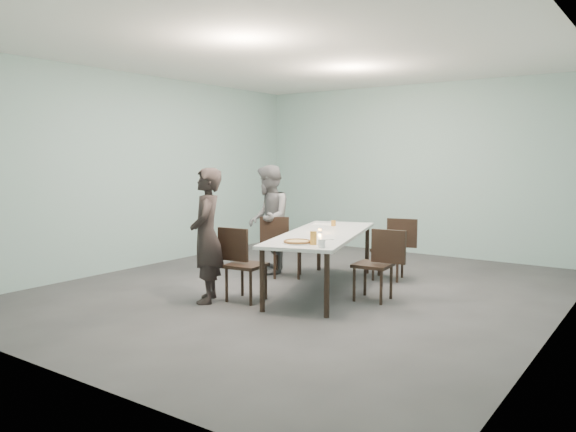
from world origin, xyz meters
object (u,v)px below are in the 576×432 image
Objects in this scene: pizza at (297,242)px; beer_glass at (313,238)px; chair_far_right at (394,244)px; chair_near_left at (241,259)px; chair_far_left at (282,242)px; table at (322,237)px; tealight at (320,231)px; chair_near_right at (379,260)px; diner_near at (207,235)px; diner_far at (268,219)px; side_plate at (326,239)px; water_tumbler at (322,244)px; amber_tumbler at (333,223)px.

pizza is 2.27× the size of beer_glass.
chair_near_left is at bearing 51.64° from chair_far_right.
chair_far_left reaches higher than pizza.
tealight is at bearing -130.40° from table.
chair_near_left is 1.00× the size of chair_near_right.
diner_near reaches higher than tealight.
tealight is (-0.88, 0.06, 0.27)m from chair_near_right.
tealight is at bearing 33.51° from diner_far.
water_tumbler is at bearing -63.59° from side_plate.
amber_tumbler is (-0.59, 1.17, 0.04)m from side_plate.
tealight is (0.87, -0.38, 0.27)m from chair_far_left.
side_plate is at bearing 78.72° from pizza.
chair_far_right reaches higher than amber_tumbler.
beer_glass is at bearing -73.52° from chair_far_left.
diner_far is (-2.09, 0.56, 0.30)m from chair_near_right.
chair_far_right is 1.28m from tealight.
beer_glass reaches higher than chair_near_right.
chair_far_right is at bearing 76.17° from diner_far.
tealight reaches higher than pizza.
amber_tumbler is at bearing 74.24° from chair_near_left.
chair_far_right is at bearing 82.82° from pizza.
tealight is (0.79, 1.27, -0.03)m from diner_near.
diner_far is (-1.73, -0.63, 0.30)m from chair_far_right.
chair_far_left is at bearing 146.91° from diner_near.
side_plate is 2.00× the size of water_tumbler.
pizza is at bearing -1.21° from chair_near_left.
amber_tumbler reaches higher than side_plate.
chair_far_left reaches higher than table.
chair_near_left and chair_near_right have the same top height.
diner_far is at bearing 140.96° from water_tumbler.
chair_far_right is 5.80× the size of beer_glass.
water_tumbler is at bearing -7.31° from chair_near_left.
diner_far is 1.31m from tealight.
chair_far_left is 0.54× the size of diner_near.
chair_far_left is 1.68m from diner_near.
chair_far_left is at bearing -151.59° from amber_tumbler.
diner_near is (-1.67, -1.20, 0.30)m from chair_near_right.
water_tumbler is (1.85, -1.50, -0.01)m from diner_far.
table is at bearing -70.57° from amber_tumbler.
tealight is at bearing 106.33° from pizza.
chair_near_left reaches higher than tealight.
pizza reaches higher than side_plate.
beer_glass is (1.33, -1.26, 0.32)m from chair_far_left.
tealight is at bearing 117.65° from beer_glass.
beer_glass is (0.44, -0.90, 0.13)m from table.
chair_near_right is (1.39, 0.92, 0.00)m from chair_near_left.
pizza is at bearing -78.73° from chair_far_left.
diner_near is (-0.81, -1.29, 0.11)m from table.
side_plate is at bearing 102.31° from beer_glass.
table is 0.76m from amber_tumbler.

